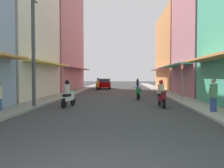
% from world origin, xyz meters
% --- Properties ---
extents(ground_plane, '(107.56, 107.56, 0.00)m').
position_xyz_m(ground_plane, '(0.00, 20.45, 0.00)').
color(ground_plane, '#38383A').
extents(sidewalk_left, '(1.63, 56.89, 0.12)m').
position_xyz_m(sidewalk_left, '(-5.03, 20.45, 0.06)').
color(sidewalk_left, gray).
rests_on(sidewalk_left, ground).
extents(sidewalk_right, '(1.63, 56.89, 0.12)m').
position_xyz_m(sidewalk_right, '(5.03, 20.45, 0.06)').
color(sidewalk_right, '#ADA89E').
rests_on(sidewalk_right, ground).
extents(building_left_mid, '(7.05, 8.71, 13.06)m').
position_xyz_m(building_left_mid, '(-8.84, 13.91, 6.52)').
color(building_left_mid, silver).
rests_on(building_left_mid, ground).
extents(building_left_far, '(7.05, 12.29, 14.77)m').
position_xyz_m(building_left_far, '(-8.84, 24.98, 7.38)').
color(building_left_far, '#B7727F').
rests_on(building_left_far, ground).
extents(building_right_mid, '(7.05, 8.62, 15.64)m').
position_xyz_m(building_right_mid, '(8.84, 17.60, 7.82)').
color(building_right_mid, '#B7727F').
rests_on(building_right_mid, ground).
extents(building_right_far, '(7.05, 12.54, 10.63)m').
position_xyz_m(building_right_far, '(8.84, 28.77, 5.31)').
color(building_right_far, '#D88C4C').
rests_on(building_right_far, ground).
extents(motorbike_green, '(0.58, 1.80, 0.96)m').
position_xyz_m(motorbike_green, '(1.69, 13.45, 0.50)').
color(motorbike_green, black).
rests_on(motorbike_green, ground).
extents(motorbike_maroon, '(0.55, 1.81, 1.58)m').
position_xyz_m(motorbike_maroon, '(2.79, 9.35, 0.70)').
color(motorbike_maroon, black).
rests_on(motorbike_maroon, ground).
extents(motorbike_blue, '(0.55, 1.81, 1.58)m').
position_xyz_m(motorbike_blue, '(2.37, 27.59, 0.70)').
color(motorbike_blue, black).
rests_on(motorbike_blue, ground).
extents(motorbike_white, '(0.60, 1.79, 1.58)m').
position_xyz_m(motorbike_white, '(-2.64, 9.06, 0.70)').
color(motorbike_white, black).
rests_on(motorbike_white, ground).
extents(motorbike_orange, '(0.55, 1.81, 1.58)m').
position_xyz_m(motorbike_orange, '(-2.84, 24.72, 0.70)').
color(motorbike_orange, black).
rests_on(motorbike_orange, ground).
extents(parked_car, '(1.86, 4.14, 1.45)m').
position_xyz_m(parked_car, '(-2.26, 28.02, 0.74)').
color(parked_car, '#8C0000').
rests_on(parked_car, ground).
extents(pedestrian_foreground, '(0.34, 0.34, 1.69)m').
position_xyz_m(pedestrian_foreground, '(4.85, 7.01, 0.85)').
color(pedestrian_foreground, '#334C8C').
rests_on(pedestrian_foreground, ground).
extents(utility_pole, '(0.20, 1.20, 6.66)m').
position_xyz_m(utility_pole, '(-4.46, 8.50, 3.41)').
color(utility_pole, '#4C4C4F').
rests_on(utility_pole, ground).
extents(street_sign_no_entry, '(0.07, 0.60, 2.65)m').
position_xyz_m(street_sign_no_entry, '(4.36, 10.99, 1.72)').
color(street_sign_no_entry, gray).
rests_on(street_sign_no_entry, ground).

